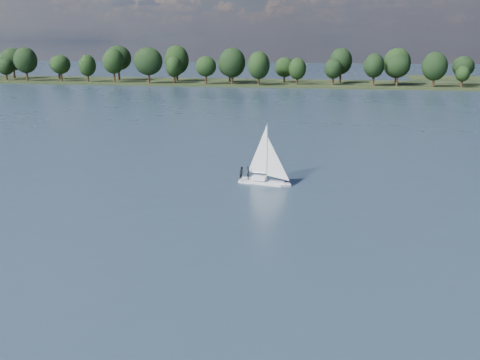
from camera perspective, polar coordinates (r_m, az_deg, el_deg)
name	(u,v)px	position (r m, az deg, el deg)	size (l,w,h in m)	color
ground	(259,122)	(121.60, 2.04, 6.22)	(700.00, 700.00, 0.00)	#233342
far_shore	(299,84)	(232.31, 6.36, 10.12)	(660.00, 40.00, 1.50)	black
sailboat	(262,166)	(67.79, 2.35, 1.49)	(6.46, 2.99, 8.21)	silver
treeline	(274,65)	(228.47, 3.66, 12.15)	(562.32, 73.44, 18.31)	black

